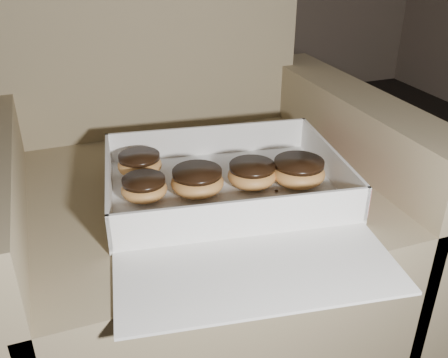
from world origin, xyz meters
The scene contains 10 objects.
armchair centered at (0.30, 0.78, 0.28)m, with size 0.85×0.72×0.89m.
bakery_box centered at (0.33, 0.61, 0.41)m, with size 0.49×0.56×0.07m.
donut_a centered at (0.28, 0.66, 0.43)m, with size 0.10×0.10×0.05m.
donut_b centered at (0.19, 0.67, 0.43)m, with size 0.08×0.08×0.04m.
donut_c centered at (0.20, 0.77, 0.43)m, with size 0.09×0.09×0.04m.
donut_d centered at (0.39, 0.65, 0.43)m, with size 0.09×0.09×0.05m.
donut_e centered at (0.47, 0.62, 0.43)m, with size 0.10×0.10×0.05m.
crumb_a centered at (0.25, 0.56, 0.41)m, with size 0.01×0.01×0.00m, color black.
crumb_b centered at (0.42, 0.61, 0.41)m, with size 0.01×0.01×0.00m, color black.
crumb_c centered at (0.21, 0.60, 0.41)m, with size 0.01×0.01×0.00m, color black.
Camera 1 is at (0.05, -0.11, 0.87)m, focal length 40.00 mm.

